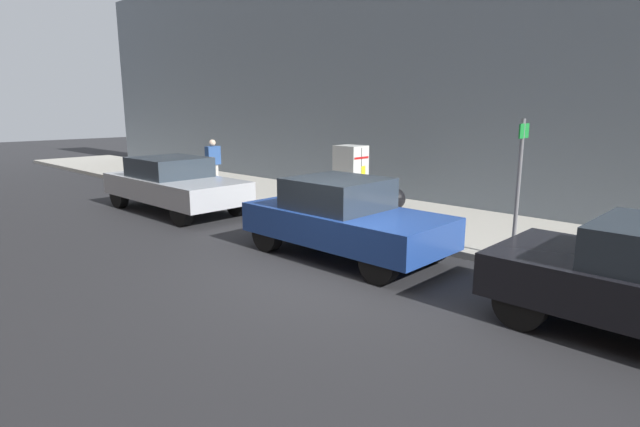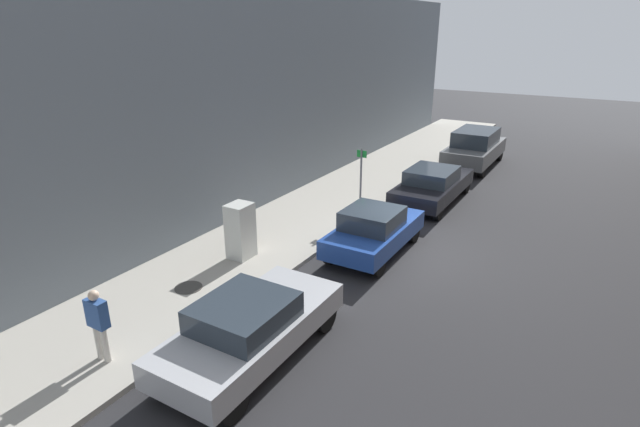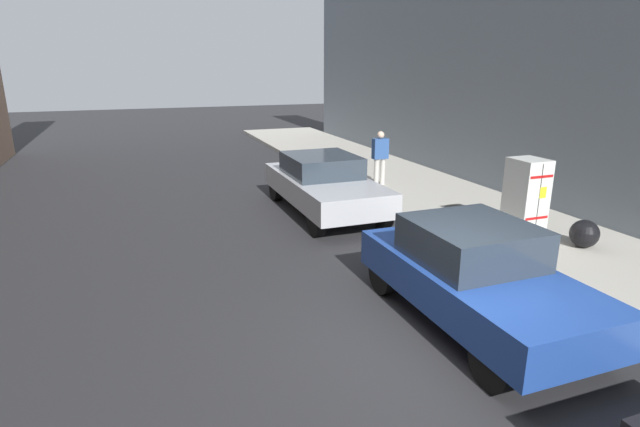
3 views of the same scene
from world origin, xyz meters
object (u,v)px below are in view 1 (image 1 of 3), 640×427
pedestrian_walking_far (213,161)px  parked_hatchback_blue (343,218)px  trash_bag (395,199)px  street_sign_post (519,181)px  discarded_refrigerator (350,177)px  parked_sedan_silver (174,183)px

pedestrian_walking_far → parked_hatchback_blue: 7.93m
trash_bag → parked_hatchback_blue: size_ratio=0.14×
street_sign_post → pedestrian_walking_far: 10.05m
discarded_refrigerator → parked_sedan_silver: discarded_refrigerator is taller
street_sign_post → parked_hatchback_blue: (1.66, -2.45, -0.74)m
pedestrian_walking_far → parked_sedan_silver: pedestrian_walking_far is taller
parked_hatchback_blue → parked_sedan_silver: bearing=-90.0°
trash_bag → parked_hatchback_blue: parked_hatchback_blue is taller
street_sign_post → pedestrian_walking_far: bearing=-94.2°
pedestrian_walking_far → trash_bag: bearing=98.0°
discarded_refrigerator → parked_sedan_silver: 4.61m
discarded_refrigerator → parked_sedan_silver: bearing=-48.6°
discarded_refrigerator → street_sign_post: 5.10m
parked_sedan_silver → parked_hatchback_blue: size_ratio=1.15×
trash_bag → pedestrian_walking_far: size_ratio=0.35×
discarded_refrigerator → parked_hatchback_blue: discarded_refrigerator is taller
street_sign_post → parked_sedan_silver: size_ratio=0.54×
street_sign_post → parked_sedan_silver: 8.52m
street_sign_post → discarded_refrigerator: bearing=-105.9°
street_sign_post → pedestrian_walking_far: street_sign_post is taller
street_sign_post → parked_sedan_silver: street_sign_post is taller
pedestrian_walking_far → parked_hatchback_blue: size_ratio=0.41×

